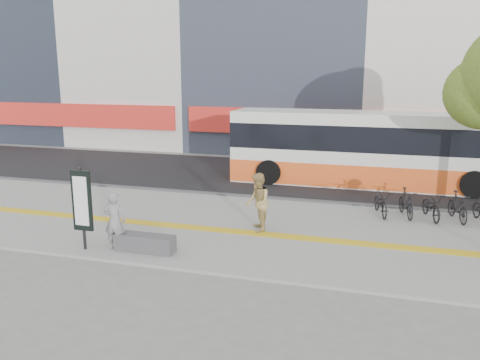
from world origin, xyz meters
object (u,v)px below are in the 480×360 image
(signboard, at_px, (82,202))
(bus, at_px, (368,151))
(bench, at_px, (145,243))
(seated_woman, at_px, (115,221))
(pedestrian_tan, at_px, (258,202))

(signboard, xyz_separation_m, bus, (6.79, 10.01, 0.09))
(bench, bearing_deg, signboard, -169.19)
(seated_woman, height_order, pedestrian_tan, pedestrian_tan)
(signboard, height_order, pedestrian_tan, signboard)
(pedestrian_tan, bearing_deg, bus, 139.52)
(bench, relative_size, bus, 0.14)
(bus, xyz_separation_m, seated_woman, (-5.99, -9.79, -0.60))
(bus, distance_m, pedestrian_tan, 7.78)
(signboard, height_order, bus, bus)
(bus, bearing_deg, signboard, -124.17)
(signboard, bearing_deg, bus, 55.83)
(signboard, xyz_separation_m, seated_woman, (0.80, 0.21, -0.51))
(seated_woman, bearing_deg, pedestrian_tan, -149.67)
(bus, height_order, pedestrian_tan, bus)
(seated_woman, xyz_separation_m, pedestrian_tan, (3.19, 2.55, 0.09))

